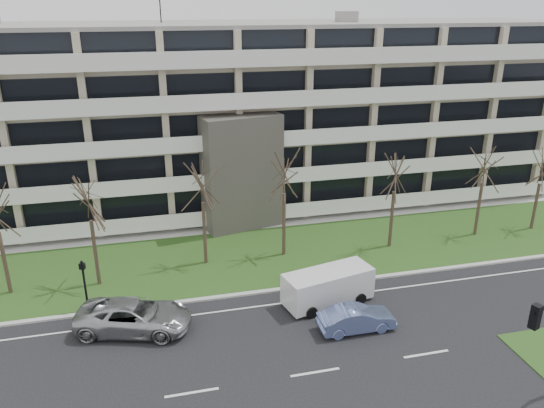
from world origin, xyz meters
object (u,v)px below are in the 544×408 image
object	(u,v)px
white_van	(329,284)
pedestrian_signal	(84,280)
silver_pickup	(134,316)
blue_sedan	(357,319)

from	to	relation	value
white_van	pedestrian_signal	distance (m)	14.19
silver_pickup	white_van	xyz separation A→B (m)	(11.31, 0.15, 0.39)
silver_pickup	blue_sedan	world-z (taller)	silver_pickup
blue_sedan	white_van	distance (m)	3.15
pedestrian_signal	silver_pickup	bearing A→B (deg)	-27.22
blue_sedan	pedestrian_signal	world-z (taller)	pedestrian_signal
white_van	pedestrian_signal	xyz separation A→B (m)	(-13.95, 2.47, 0.83)
blue_sedan	white_van	xyz separation A→B (m)	(-0.52, 3.06, 0.55)
blue_sedan	pedestrian_signal	distance (m)	15.55
silver_pickup	pedestrian_signal	world-z (taller)	pedestrian_signal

